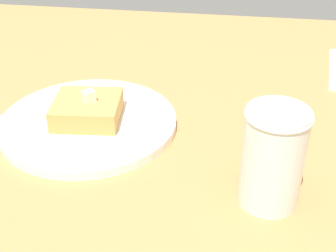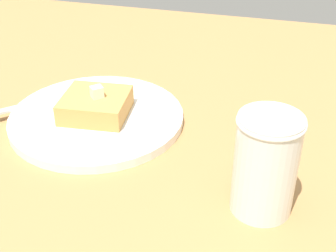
# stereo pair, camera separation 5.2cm
# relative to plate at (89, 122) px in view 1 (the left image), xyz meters

# --- Properties ---
(table_surface) EXTENTS (0.96, 0.96, 0.03)m
(table_surface) POSITION_rel_plate_xyz_m (-0.01, -0.06, -0.02)
(table_surface) COLOR #A37544
(table_surface) RESTS_ON ground
(plate) EXTENTS (0.23, 0.23, 0.01)m
(plate) POSITION_rel_plate_xyz_m (0.00, 0.00, 0.00)
(plate) COLOR white
(plate) RESTS_ON table_surface
(toast_slice_center) EXTENTS (0.08, 0.09, 0.03)m
(toast_slice_center) POSITION_rel_plate_xyz_m (-0.00, -0.00, 0.02)
(toast_slice_center) COLOR #C78D46
(toast_slice_center) RESTS_ON plate
(butter_pat_primary) EXTENTS (0.02, 0.02, 0.01)m
(butter_pat_primary) POSITION_rel_plate_xyz_m (-0.00, -0.00, 0.04)
(butter_pat_primary) COLOR #F2F0CA
(butter_pat_primary) RESTS_ON toast_slice_center
(fork) EXTENTS (0.12, 0.12, 0.00)m
(fork) POSITION_rel_plate_xyz_m (0.02, 0.08, 0.01)
(fork) COLOR silver
(fork) RESTS_ON plate
(syrup_jar) EXTENTS (0.06, 0.06, 0.11)m
(syrup_jar) POSITION_rel_plate_xyz_m (-0.11, -0.22, 0.04)
(syrup_jar) COLOR #331205
(syrup_jar) RESTS_ON table_surface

